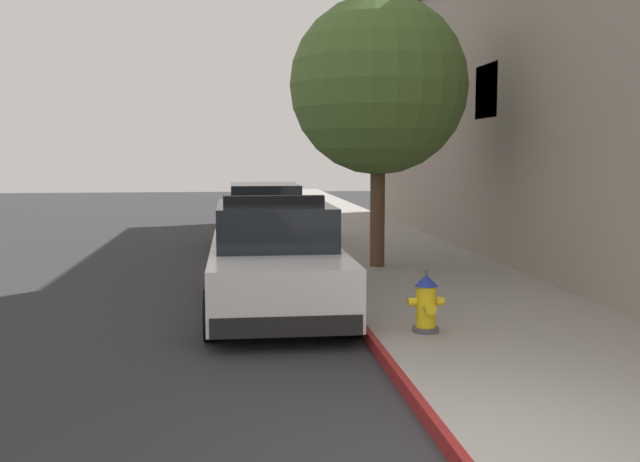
% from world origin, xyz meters
% --- Properties ---
extents(ground_plane, '(33.27, 60.00, 0.20)m').
position_xyz_m(ground_plane, '(-4.23, 10.00, -0.10)').
color(ground_plane, '#2B2B2D').
extents(sidewalk_pavement, '(3.54, 60.00, 0.15)m').
position_xyz_m(sidewalk_pavement, '(1.77, 10.00, 0.07)').
color(sidewalk_pavement, gray).
rests_on(sidewalk_pavement, ground).
extents(curb_painted_edge, '(0.08, 60.00, 0.15)m').
position_xyz_m(curb_painted_edge, '(-0.04, 10.00, 0.07)').
color(curb_painted_edge, maroon).
rests_on(curb_painted_edge, ground).
extents(police_cruiser, '(1.94, 4.84, 1.68)m').
position_xyz_m(police_cruiser, '(-1.06, 5.83, 0.74)').
color(police_cruiser, white).
rests_on(police_cruiser, ground).
extents(parked_car_silver_ahead, '(1.94, 4.84, 1.56)m').
position_xyz_m(parked_car_silver_ahead, '(-0.88, 13.07, 0.74)').
color(parked_car_silver_ahead, black).
rests_on(parked_car_silver_ahead, ground).
extents(fire_hydrant, '(0.44, 0.40, 0.76)m').
position_xyz_m(fire_hydrant, '(0.64, 3.64, 0.50)').
color(fire_hydrant, '#4C4C51').
rests_on(fire_hydrant, sidewalk_pavement).
extents(street_tree, '(3.34, 3.34, 5.09)m').
position_xyz_m(street_tree, '(1.08, 8.82, 3.56)').
color(street_tree, brown).
rests_on(street_tree, sidewalk_pavement).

